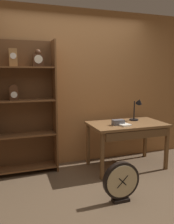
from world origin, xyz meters
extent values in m
plane|color=brown|center=(0.00, 0.00, 0.00)|extent=(10.00, 10.00, 0.00)
cube|color=#9E6B3D|center=(0.00, 1.37, 1.30)|extent=(4.80, 0.05, 2.60)
cube|color=brown|center=(-0.40, 1.15, 1.02)|extent=(0.03, 0.32, 2.05)
cube|color=brown|center=(-1.00, 1.30, 1.02)|extent=(1.24, 0.01, 2.05)
cube|color=brown|center=(-1.00, 1.15, 0.08)|extent=(1.19, 0.30, 0.02)
cube|color=brown|center=(-1.00, 1.15, 0.61)|extent=(1.19, 0.30, 0.02)
cube|color=brown|center=(-1.00, 1.15, 1.15)|extent=(1.19, 0.30, 0.02)
cube|color=brown|center=(-1.00, 1.15, 1.64)|extent=(1.19, 0.30, 0.02)
cube|color=olive|center=(-0.99, 1.16, 1.78)|extent=(0.11, 0.10, 0.26)
cylinder|color=silver|center=(-0.99, 1.10, 1.80)|extent=(0.09, 0.01, 0.09)
cube|color=#472816|center=(-1.00, 1.13, 1.23)|extent=(0.12, 0.09, 0.15)
cylinder|color=#472816|center=(-1.00, 1.13, 1.33)|extent=(0.12, 0.09, 0.12)
cylinder|color=silver|center=(-1.00, 1.08, 1.24)|extent=(0.09, 0.01, 0.09)
cube|color=#472816|center=(-0.63, 1.15, 1.74)|extent=(0.16, 0.09, 0.19)
sphere|color=#472816|center=(-0.63, 1.15, 1.86)|extent=(0.09, 0.09, 0.09)
cylinder|color=silver|center=(-0.63, 1.10, 1.76)|extent=(0.12, 0.01, 0.12)
cube|color=brown|center=(0.73, 0.84, 0.73)|extent=(1.23, 0.72, 0.04)
cube|color=brown|center=(0.17, 0.53, 0.35)|extent=(0.05, 0.05, 0.71)
cube|color=brown|center=(1.29, 0.53, 0.35)|extent=(0.05, 0.05, 0.71)
cube|color=brown|center=(0.17, 1.15, 0.35)|extent=(0.05, 0.05, 0.71)
cube|color=brown|center=(1.29, 1.15, 0.35)|extent=(0.05, 0.05, 0.71)
cube|color=brown|center=(0.73, 0.50, 0.64)|extent=(1.04, 0.03, 0.12)
cylinder|color=black|center=(0.95, 1.00, 0.76)|extent=(0.15, 0.15, 0.02)
cylinder|color=black|center=(0.95, 1.00, 0.93)|extent=(0.02, 0.02, 0.31)
cone|color=black|center=(1.01, 0.95, 1.08)|extent=(0.14, 0.16, 0.13)
cube|color=#595960|center=(0.53, 0.76, 0.79)|extent=(0.18, 0.11, 0.08)
cube|color=silver|center=(0.59, 0.71, 0.76)|extent=(0.20, 0.25, 0.02)
cube|color=black|center=(0.15, -0.10, 0.02)|extent=(0.21, 0.11, 0.04)
cylinder|color=black|center=(0.15, -0.10, 0.27)|extent=(0.47, 0.06, 0.47)
cylinder|color=#C6B78C|center=(0.15, -0.13, 0.27)|extent=(0.40, 0.01, 0.40)
cube|color=black|center=(0.15, -0.14, 0.27)|extent=(0.11, 0.01, 0.11)
cube|color=black|center=(0.15, -0.14, 0.27)|extent=(0.14, 0.01, 0.15)
camera|label=1|loc=(-1.10, -2.45, 1.56)|focal=37.27mm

